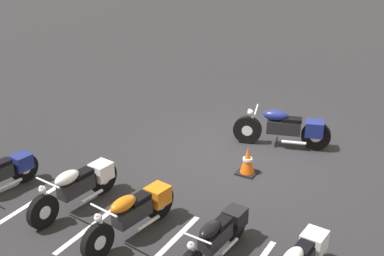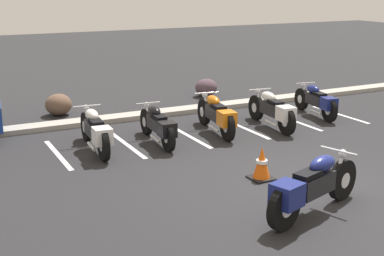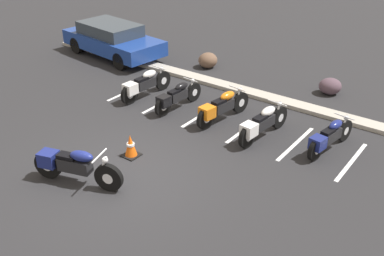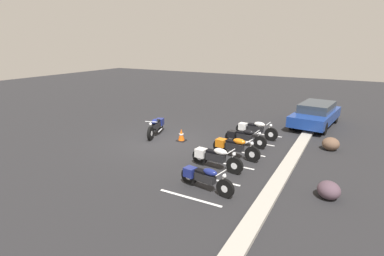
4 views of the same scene
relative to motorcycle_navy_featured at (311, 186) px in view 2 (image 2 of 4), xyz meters
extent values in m
plane|color=#262628|center=(0.69, 0.89, -0.46)|extent=(60.00, 60.00, 0.00)
cylinder|color=black|center=(0.85, 0.27, -0.13)|extent=(0.66, 0.31, 0.66)
cylinder|color=silver|center=(0.85, 0.27, -0.13)|extent=(0.28, 0.20, 0.25)
cylinder|color=black|center=(-0.63, -0.20, -0.13)|extent=(0.66, 0.31, 0.66)
cylinder|color=silver|center=(-0.63, -0.20, -0.13)|extent=(0.28, 0.20, 0.25)
cube|color=black|center=(0.06, 0.02, 0.02)|extent=(0.81, 0.50, 0.30)
ellipsoid|color=navy|center=(0.25, 0.08, 0.29)|extent=(0.61, 0.42, 0.24)
cube|color=black|center=(-0.10, -0.03, 0.22)|extent=(0.49, 0.36, 0.08)
cube|color=navy|center=(-0.58, -0.19, 0.05)|extent=(0.49, 0.46, 0.34)
cylinder|color=silver|center=(0.73, 0.23, 0.13)|extent=(0.27, 0.14, 0.53)
cylinder|color=silver|center=(0.67, 0.21, 0.39)|extent=(0.22, 0.60, 0.04)
sphere|color=silver|center=(0.80, 0.25, 0.31)|extent=(0.14, 0.14, 0.14)
cylinder|color=silver|center=(-0.22, 0.08, -0.28)|extent=(0.54, 0.23, 0.07)
cylinder|color=black|center=(-1.83, 5.29, -0.15)|extent=(0.15, 0.63, 0.63)
cylinder|color=silver|center=(-1.83, 5.29, -0.15)|extent=(0.14, 0.25, 0.24)
cylinder|color=black|center=(-1.92, 3.82, -0.15)|extent=(0.15, 0.63, 0.63)
cylinder|color=silver|center=(-1.92, 3.82, -0.15)|extent=(0.14, 0.25, 0.24)
cube|color=black|center=(-1.88, 4.51, 0.00)|extent=(0.31, 0.74, 0.29)
ellipsoid|color=white|center=(-1.86, 4.70, 0.25)|extent=(0.28, 0.55, 0.23)
cube|color=black|center=(-1.89, 4.35, 0.19)|extent=(0.25, 0.43, 0.08)
cube|color=white|center=(-1.92, 3.87, 0.02)|extent=(0.37, 0.40, 0.32)
cylinder|color=silver|center=(-1.83, 5.18, 0.10)|extent=(0.07, 0.25, 0.51)
cylinder|color=silver|center=(-1.84, 5.12, 0.35)|extent=(0.59, 0.07, 0.03)
sphere|color=silver|center=(-1.83, 5.25, 0.27)|extent=(0.13, 0.13, 0.13)
cylinder|color=silver|center=(-2.03, 4.28, -0.29)|extent=(0.10, 0.53, 0.07)
cylinder|color=black|center=(-0.48, 5.17, -0.17)|extent=(0.15, 0.59, 0.59)
cylinder|color=silver|center=(-0.48, 5.17, -0.17)|extent=(0.13, 0.23, 0.22)
cylinder|color=black|center=(-0.57, 3.79, -0.17)|extent=(0.15, 0.59, 0.59)
cylinder|color=silver|center=(-0.57, 3.79, -0.17)|extent=(0.13, 0.23, 0.22)
cube|color=black|center=(-0.52, 4.43, -0.03)|extent=(0.29, 0.69, 0.27)
ellipsoid|color=black|center=(-0.51, 4.61, 0.21)|extent=(0.26, 0.51, 0.21)
cube|color=black|center=(-0.53, 4.28, 0.14)|extent=(0.24, 0.40, 0.07)
cube|color=black|center=(-0.56, 3.83, -0.01)|extent=(0.34, 0.38, 0.30)
cylinder|color=silver|center=(-0.48, 5.06, 0.06)|extent=(0.07, 0.24, 0.47)
cylinder|color=silver|center=(-0.49, 5.01, 0.29)|extent=(0.55, 0.07, 0.03)
sphere|color=silver|center=(-0.48, 5.12, 0.22)|extent=(0.12, 0.12, 0.12)
cylinder|color=silver|center=(-0.66, 4.22, -0.30)|extent=(0.09, 0.49, 0.06)
cylinder|color=black|center=(1.10, 5.34, -0.15)|extent=(0.20, 0.64, 0.63)
cylinder|color=silver|center=(1.10, 5.34, -0.15)|extent=(0.15, 0.25, 0.24)
cylinder|color=black|center=(0.89, 3.88, -0.15)|extent=(0.20, 0.64, 0.63)
cylinder|color=silver|center=(0.89, 3.88, -0.15)|extent=(0.15, 0.25, 0.24)
cube|color=black|center=(0.99, 4.56, 0.00)|extent=(0.37, 0.76, 0.29)
ellipsoid|color=orange|center=(1.02, 4.75, 0.25)|extent=(0.32, 0.56, 0.23)
cube|color=black|center=(0.97, 4.40, 0.19)|extent=(0.29, 0.45, 0.08)
cube|color=orange|center=(0.90, 3.93, 0.02)|extent=(0.39, 0.43, 0.32)
cylinder|color=silver|center=(1.09, 5.23, 0.10)|extent=(0.09, 0.26, 0.51)
cylinder|color=silver|center=(1.08, 5.17, 0.35)|extent=(0.59, 0.12, 0.03)
sphere|color=silver|center=(1.10, 5.29, 0.27)|extent=(0.13, 0.13, 0.13)
cylinder|color=silver|center=(0.82, 4.35, -0.29)|extent=(0.14, 0.53, 0.07)
cylinder|color=black|center=(2.47, 5.14, -0.15)|extent=(0.18, 0.63, 0.63)
cylinder|color=silver|center=(2.47, 5.14, -0.15)|extent=(0.14, 0.25, 0.24)
cylinder|color=black|center=(2.32, 3.68, -0.15)|extent=(0.18, 0.63, 0.63)
cylinder|color=silver|center=(2.32, 3.68, -0.15)|extent=(0.14, 0.25, 0.24)
cube|color=black|center=(2.39, 4.36, -0.01)|extent=(0.34, 0.74, 0.28)
ellipsoid|color=white|center=(2.41, 4.55, 0.25)|extent=(0.30, 0.55, 0.23)
cube|color=black|center=(2.38, 4.20, 0.18)|extent=(0.27, 0.44, 0.08)
cube|color=white|center=(2.33, 3.73, 0.02)|extent=(0.38, 0.41, 0.32)
cylinder|color=silver|center=(2.46, 5.03, 0.10)|extent=(0.08, 0.25, 0.50)
cylinder|color=silver|center=(2.46, 4.97, 0.34)|extent=(0.59, 0.10, 0.03)
sphere|color=silver|center=(2.47, 5.09, 0.27)|extent=(0.13, 0.13, 0.13)
cylinder|color=silver|center=(2.24, 4.14, -0.29)|extent=(0.12, 0.53, 0.07)
cylinder|color=black|center=(4.18, 5.50, -0.17)|extent=(0.20, 0.60, 0.59)
cylinder|color=silver|center=(4.18, 5.50, -0.17)|extent=(0.15, 0.24, 0.22)
cylinder|color=black|center=(3.96, 4.14, -0.17)|extent=(0.20, 0.60, 0.59)
cylinder|color=silver|center=(3.96, 4.14, -0.17)|extent=(0.15, 0.24, 0.22)
cube|color=black|center=(4.06, 4.77, -0.03)|extent=(0.35, 0.71, 0.27)
ellipsoid|color=navy|center=(4.09, 4.95, 0.21)|extent=(0.31, 0.53, 0.21)
cube|color=black|center=(4.04, 4.62, 0.14)|extent=(0.27, 0.42, 0.07)
cube|color=navy|center=(3.97, 4.18, -0.01)|extent=(0.37, 0.40, 0.30)
cylinder|color=silver|center=(4.16, 5.39, 0.06)|extent=(0.09, 0.24, 0.47)
cylinder|color=silver|center=(4.16, 5.34, 0.29)|extent=(0.55, 0.12, 0.03)
sphere|color=silver|center=(4.17, 5.46, 0.22)|extent=(0.12, 0.12, 0.12)
cylinder|color=silver|center=(3.91, 4.57, -0.30)|extent=(0.14, 0.49, 0.06)
cube|color=#A8A399|center=(0.69, 6.66, -0.40)|extent=(18.00, 0.50, 0.12)
ellipsoid|color=brown|center=(-1.81, 7.87, -0.18)|extent=(0.88, 0.90, 0.56)
ellipsoid|color=#513D49|center=(2.73, 8.22, -0.20)|extent=(0.95, 0.93, 0.53)
cube|color=black|center=(0.23, 1.60, -0.45)|extent=(0.40, 0.40, 0.03)
cone|color=#EA590F|center=(0.23, 1.60, -0.17)|extent=(0.32, 0.32, 0.59)
cylinder|color=white|center=(0.23, 1.60, -0.14)|extent=(0.20, 0.20, 0.06)
cube|color=white|center=(-2.63, 4.59, -0.46)|extent=(0.10, 2.10, 0.00)
cube|color=white|center=(-1.16, 4.59, -0.46)|extent=(0.10, 2.10, 0.00)
cube|color=white|center=(0.31, 4.59, -0.46)|extent=(0.10, 2.10, 0.00)
cube|color=white|center=(1.79, 4.59, -0.46)|extent=(0.10, 2.10, 0.00)
cube|color=white|center=(3.26, 4.59, -0.46)|extent=(0.10, 2.10, 0.00)
cube|color=white|center=(4.73, 4.59, -0.46)|extent=(0.10, 2.10, 0.00)
camera|label=1|loc=(-3.68, 10.62, 4.94)|focal=50.00mm
camera|label=2|loc=(-4.88, -5.70, 2.89)|focal=50.00mm
camera|label=3|loc=(7.11, -5.15, 5.40)|focal=42.00mm
camera|label=4|loc=(11.72, 8.55, 4.05)|focal=28.00mm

